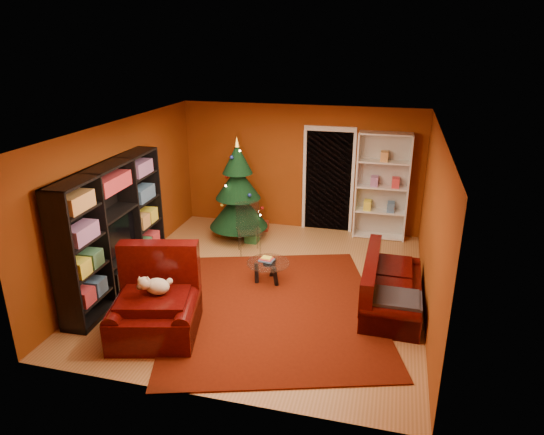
% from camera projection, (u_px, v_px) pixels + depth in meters
% --- Properties ---
extents(floor, '(5.00, 5.50, 0.05)m').
position_uv_depth(floor, '(266.00, 286.00, 8.04)').
color(floor, '#A46C3A').
rests_on(floor, ground).
extents(ceiling, '(5.00, 5.50, 0.05)m').
position_uv_depth(ceiling, '(265.00, 126.00, 7.11)').
color(ceiling, silver).
rests_on(ceiling, wall_back).
extents(wall_back, '(5.00, 0.05, 2.60)m').
position_uv_depth(wall_back, '(300.00, 168.00, 10.09)').
color(wall_back, '#86380F').
rests_on(wall_back, ground).
extents(wall_left, '(0.05, 5.50, 2.60)m').
position_uv_depth(wall_left, '(121.00, 199.00, 8.16)').
color(wall_left, '#86380F').
rests_on(wall_left, ground).
extents(wall_right, '(0.05, 5.50, 2.60)m').
position_uv_depth(wall_right, '(434.00, 226.00, 6.99)').
color(wall_right, '#86380F').
rests_on(wall_right, ground).
extents(doorway, '(1.06, 0.60, 2.16)m').
position_uv_depth(doorway, '(328.00, 182.00, 10.00)').
color(doorway, black).
rests_on(doorway, floor).
extents(rug, '(4.09, 4.43, 0.02)m').
position_uv_depth(rug, '(273.00, 307.00, 7.34)').
color(rug, '#541406').
rests_on(rug, floor).
extents(media_unit, '(0.52, 2.71, 2.07)m').
position_uv_depth(media_unit, '(114.00, 229.00, 7.57)').
color(media_unit, black).
rests_on(media_unit, floor).
extents(christmas_tree, '(1.50, 1.50, 2.09)m').
position_uv_depth(christmas_tree, '(238.00, 190.00, 9.58)').
color(christmas_tree, black).
rests_on(christmas_tree, floor).
extents(gift_box_green, '(0.26, 0.26, 0.25)m').
position_uv_depth(gift_box_green, '(252.00, 236.00, 9.68)').
color(gift_box_green, '#226732').
rests_on(gift_box_green, floor).
extents(gift_box_red, '(0.21, 0.21, 0.19)m').
position_uv_depth(gift_box_red, '(264.00, 226.00, 10.28)').
color(gift_box_red, maroon).
rests_on(gift_box_red, floor).
extents(white_bookshelf, '(1.02, 0.37, 2.20)m').
position_uv_depth(white_bookshelf, '(382.00, 187.00, 9.59)').
color(white_bookshelf, white).
rests_on(white_bookshelf, floor).
extents(armchair, '(1.49, 1.49, 0.96)m').
position_uv_depth(armchair, '(154.00, 303.00, 6.54)').
color(armchair, black).
rests_on(armchair, rug).
extents(dog, '(0.46, 0.39, 0.31)m').
position_uv_depth(dog, '(157.00, 286.00, 6.50)').
color(dog, beige).
rests_on(dog, armchair).
extents(sofa, '(0.86, 1.86, 0.80)m').
position_uv_depth(sofa, '(393.00, 283.00, 7.27)').
color(sofa, black).
rests_on(sofa, rug).
extents(coffee_table, '(0.82, 0.82, 0.45)m').
position_uv_depth(coffee_table, '(268.00, 272.00, 8.06)').
color(coffee_table, gray).
rests_on(coffee_table, rug).
extents(acrylic_chair, '(0.61, 0.63, 0.87)m').
position_uv_depth(acrylic_chair, '(249.00, 231.00, 9.08)').
color(acrylic_chair, '#66605B').
rests_on(acrylic_chair, rug).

